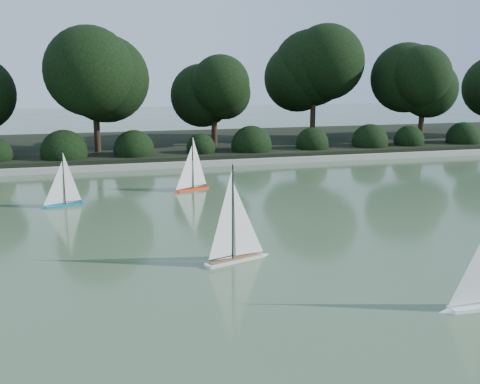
# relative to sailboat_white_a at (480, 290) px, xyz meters

# --- Properties ---
(ground) EXTENTS (80.00, 80.00, 0.00)m
(ground) POSITION_rel_sailboat_white_a_xyz_m (-1.44, 1.94, -0.25)
(ground) COLOR #344B2D
(ground) RESTS_ON ground
(pond_coping) EXTENTS (40.00, 0.35, 0.18)m
(pond_coping) POSITION_rel_sailboat_white_a_xyz_m (-1.44, 10.94, -0.16)
(pond_coping) COLOR gray
(pond_coping) RESTS_ON ground
(far_bank) EXTENTS (40.00, 8.00, 0.30)m
(far_bank) POSITION_rel_sailboat_white_a_xyz_m (-1.44, 14.94, -0.10)
(far_bank) COLOR black
(far_bank) RESTS_ON ground
(tree_line) EXTENTS (26.31, 3.93, 4.39)m
(tree_line) POSITION_rel_sailboat_white_a_xyz_m (-0.20, 13.37, 2.39)
(tree_line) COLOR black
(tree_line) RESTS_ON ground
(shrub_hedge) EXTENTS (29.10, 1.10, 1.10)m
(shrub_hedge) POSITION_rel_sailboat_white_a_xyz_m (-1.44, 11.84, 0.20)
(shrub_hedge) COLOR black
(shrub_hedge) RESTS_ON ground
(sailboat_white_a) EXTENTS (1.15, 0.22, 1.57)m
(sailboat_white_a) POSITION_rel_sailboat_white_a_xyz_m (0.00, 0.00, 0.00)
(sailboat_white_a) COLOR white
(sailboat_white_a) RESTS_ON ground
(sailboat_white_b) EXTENTS (1.16, 0.53, 1.61)m
(sailboat_white_b) POSITION_rel_sailboat_white_a_xyz_m (-2.37, 2.41, 0.00)
(sailboat_white_b) COLOR silver
(sailboat_white_b) RESTS_ON ground
(sailboat_orange) EXTENTS (1.03, 0.56, 1.46)m
(sailboat_orange) POSITION_rel_sailboat_white_a_xyz_m (-2.30, 7.58, -0.02)
(sailboat_orange) COLOR red
(sailboat_orange) RESTS_ON ground
(sailboat_teal) EXTENTS (0.95, 0.38, 1.31)m
(sailboat_teal) POSITION_rel_sailboat_white_a_xyz_m (-5.26, 6.70, -0.04)
(sailboat_teal) COLOR #0B7489
(sailboat_teal) RESTS_ON ground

